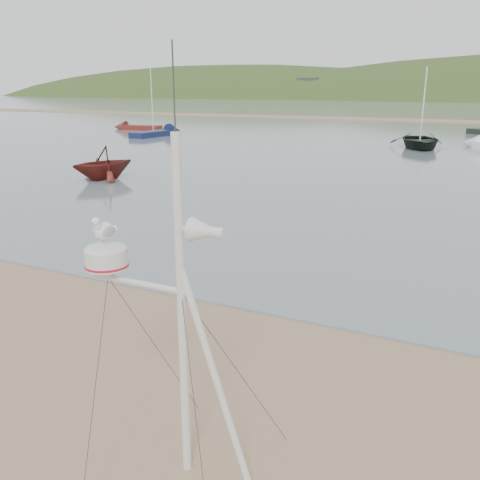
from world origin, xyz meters
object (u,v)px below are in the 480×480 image
at_px(boat_red, 102,148).
at_px(dinghy_red_far, 131,127).
at_px(mast_rig, 178,383).
at_px(boat_dark, 423,111).
at_px(sailboat_blue_near, 165,132).

height_order(boat_red, dinghy_red_far, boat_red).
xyz_separation_m(mast_rig, boat_dark, (-1.74, 36.10, 1.60)).
relative_size(mast_rig, dinghy_red_far, 0.85).
height_order(boat_red, sailboat_blue_near, sailboat_blue_near).
height_order(mast_rig, boat_red, mast_rig).
bearing_deg(boat_dark, boat_red, -136.15).
distance_m(dinghy_red_far, sailboat_blue_near, 7.90).
bearing_deg(mast_rig, boat_red, 132.66).
relative_size(boat_red, dinghy_red_far, 0.55).
bearing_deg(boat_red, boat_dark, 81.15).
bearing_deg(boat_red, dinghy_red_far, 146.72).
bearing_deg(boat_red, sailboat_blue_near, 138.51).
bearing_deg(boat_red, mast_rig, -25.57).
xyz_separation_m(boat_red, dinghy_red_far, (-17.90, 25.61, -1.31)).
distance_m(mast_rig, dinghy_red_far, 51.90).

